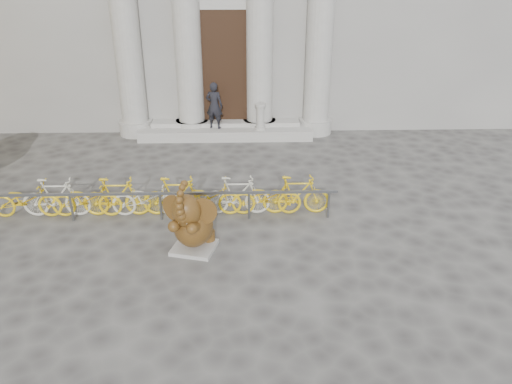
{
  "coord_description": "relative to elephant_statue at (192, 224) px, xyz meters",
  "views": [
    {
      "loc": [
        0.61,
        -7.32,
        5.87
      ],
      "look_at": [
        0.88,
        2.59,
        1.1
      ],
      "focal_mm": 35.0,
      "sensor_mm": 36.0,
      "label": 1
    }
  ],
  "objects": [
    {
      "name": "bike_rack",
      "position": [
        -0.92,
        1.66,
        -0.15
      ],
      "size": [
        8.52,
        0.53,
        1.0
      ],
      "color": "slate",
      "rests_on": "ground"
    },
    {
      "name": "ground",
      "position": [
        0.5,
        -1.99,
        -0.65
      ],
      "size": [
        80.0,
        80.0,
        0.0
      ],
      "primitive_type": "plane",
      "color": "#474442",
      "rests_on": "ground"
    },
    {
      "name": "balustrade_post",
      "position": [
        1.7,
        7.11,
        0.13
      ],
      "size": [
        0.37,
        0.37,
        0.92
      ],
      "color": "#A8A59E",
      "rests_on": "entrance_steps"
    },
    {
      "name": "pedestrian",
      "position": [
        0.13,
        7.33,
        0.51
      ],
      "size": [
        0.67,
        0.53,
        1.6
      ],
      "primitive_type": "imported",
      "rotation": [
        0.0,
        0.0,
        2.87
      ],
      "color": "black",
      "rests_on": "entrance_steps"
    },
    {
      "name": "entrance_steps",
      "position": [
        0.5,
        7.41,
        -0.47
      ],
      "size": [
        6.0,
        1.2,
        0.36
      ],
      "primitive_type": "cube",
      "color": "#A8A59E",
      "rests_on": "ground"
    },
    {
      "name": "elephant_statue",
      "position": [
        0.0,
        0.0,
        0.0
      ],
      "size": [
        1.17,
        1.41,
        1.79
      ],
      "rotation": [
        0.0,
        0.0,
        -0.26
      ],
      "color": "#A8A59E",
      "rests_on": "ground"
    }
  ]
}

